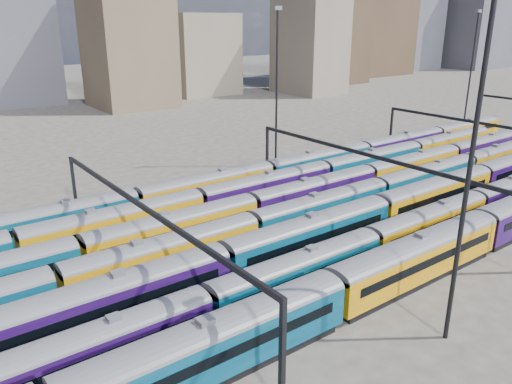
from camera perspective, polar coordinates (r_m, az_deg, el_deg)
ground at (r=59.02m, az=5.55°, el=-4.55°), size 500.00×500.00×0.00m
rake_1 at (r=66.61m, az=23.82°, el=-1.08°), size 114.58×2.80×4.70m
rake_2 at (r=46.15m, az=-3.74°, el=-7.72°), size 128.77×3.14×5.29m
rake_3 at (r=53.53m, az=-0.43°, el=-3.94°), size 122.15×2.98×5.01m
rake_4 at (r=59.25m, az=-0.49°, el=-1.61°), size 122.26×2.98×5.02m
rake_5 at (r=56.85m, az=-15.64°, el=-3.19°), size 146.19×3.05×5.14m
rake_6 at (r=67.16m, az=-5.49°, el=0.84°), size 143.21×2.99×5.04m
gantry_1 at (r=46.26m, az=-12.93°, el=-2.69°), size 0.35×40.35×8.03m
gantry_2 at (r=63.60m, az=12.47°, el=3.33°), size 0.35×40.35×8.03m
gantry_3 at (r=88.04m, az=25.55°, el=6.23°), size 0.35×40.35×8.03m
mast_2 at (r=37.61m, az=23.27°, el=2.73°), size 1.40×0.50×25.60m
mast_3 at (r=82.65m, az=2.38°, el=12.39°), size 1.40×0.50×25.60m
mast_5 at (r=118.38m, az=23.40°, el=12.92°), size 1.40×0.50×25.60m
skyline at (r=202.95m, az=7.86°, el=18.13°), size 399.22×60.48×50.03m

